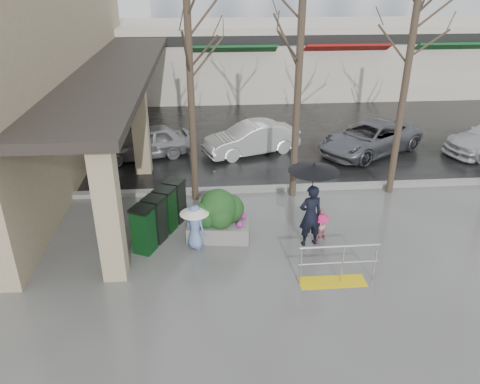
{
  "coord_description": "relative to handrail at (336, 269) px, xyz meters",
  "views": [
    {
      "loc": [
        -1.64,
        -10.18,
        6.81
      ],
      "look_at": [
        -0.73,
        1.27,
        1.3
      ],
      "focal_mm": 35.0,
      "sensor_mm": 36.0,
      "label": 1
    }
  ],
  "objects": [
    {
      "name": "woman",
      "position": [
        -0.27,
        1.76,
        1.05
      ],
      "size": [
        1.32,
        1.32,
        2.39
      ],
      "rotation": [
        0.0,
        0.0,
        3.34
      ],
      "color": "black",
      "rests_on": "ground"
    },
    {
      "name": "canopy_slab",
      "position": [
        -6.16,
        9.2,
        3.25
      ],
      "size": [
        2.8,
        18.0,
        0.25
      ],
      "primitive_type": "cube",
      "color": "#2D2823",
      "rests_on": "pillar_front"
    },
    {
      "name": "handrail",
      "position": [
        0.0,
        0.0,
        0.0
      ],
      "size": [
        1.9,
        0.5,
        1.03
      ],
      "color": "yellow",
      "rests_on": "ground"
    },
    {
      "name": "tree_midwest",
      "position": [
        -0.16,
        4.8,
        4.86
      ],
      "size": [
        3.2,
        3.2,
        7.0
      ],
      "color": "#382B21",
      "rests_on": "ground"
    },
    {
      "name": "car_c",
      "position": [
        3.63,
        8.47,
        0.25
      ],
      "size": [
        4.97,
        4.11,
        1.26
      ],
      "primitive_type": "imported",
      "rotation": [
        0.0,
        0.0,
        -1.03
      ],
      "color": "slate",
      "rests_on": "ground"
    },
    {
      "name": "news_boxes",
      "position": [
        -4.3,
        2.58,
        0.27
      ],
      "size": [
        1.44,
        2.32,
        1.29
      ],
      "rotation": [
        0.0,
        0.0,
        -0.43
      ],
      "color": "#0D3C16",
      "rests_on": "ground"
    },
    {
      "name": "child_blue",
      "position": [
        -3.33,
        1.85,
        0.38
      ],
      "size": [
        0.78,
        0.78,
        1.25
      ],
      "rotation": [
        0.0,
        0.0,
        2.43
      ],
      "color": "#6B86BF",
      "rests_on": "ground"
    },
    {
      "name": "tree_mideast",
      "position": [
        3.14,
        4.8,
        4.48
      ],
      "size": [
        3.2,
        3.2,
        6.5
      ],
      "color": "#382B21",
      "rests_on": "ground"
    },
    {
      "name": "street_asphalt",
      "position": [
        -1.36,
        23.2,
        -0.37
      ],
      "size": [
        120.0,
        36.0,
        0.01
      ],
      "primitive_type": "cube",
      "color": "black",
      "rests_on": "ground"
    },
    {
      "name": "storefront_row",
      "position": [
        0.64,
        19.17,
        1.64
      ],
      "size": [
        34.0,
        6.74,
        4.0
      ],
      "color": "beige",
      "rests_on": "ground"
    },
    {
      "name": "pillar_front",
      "position": [
        -5.26,
        0.7,
        1.37
      ],
      "size": [
        0.55,
        0.55,
        3.5
      ],
      "primitive_type": "cube",
      "color": "tan",
      "rests_on": "ground"
    },
    {
      "name": "pillar_back",
      "position": [
        -5.26,
        7.2,
        1.37
      ],
      "size": [
        0.55,
        0.55,
        3.5
      ],
      "primitive_type": "cube",
      "color": "tan",
      "rests_on": "ground"
    },
    {
      "name": "ground",
      "position": [
        -1.36,
        1.2,
        -0.38
      ],
      "size": [
        120.0,
        120.0,
        0.0
      ],
      "primitive_type": "plane",
      "color": "#51514F",
      "rests_on": "ground"
    },
    {
      "name": "planter",
      "position": [
        -2.69,
        2.28,
        0.33
      ],
      "size": [
        1.78,
        1.06,
        1.48
      ],
      "rotation": [
        0.0,
        0.0,
        -0.12
      ],
      "color": "gray",
      "rests_on": "ground"
    },
    {
      "name": "tree_west",
      "position": [
        -3.36,
        4.8,
        4.71
      ],
      "size": [
        3.2,
        3.2,
        6.8
      ],
      "color": "#382B21",
      "rests_on": "ground"
    },
    {
      "name": "car_a",
      "position": [
        -5.39,
        8.68,
        0.25
      ],
      "size": [
        3.97,
        2.47,
        1.26
      ],
      "primitive_type": "imported",
      "rotation": [
        0.0,
        0.0,
        -1.29
      ],
      "color": "#9F9FA3",
      "rests_on": "ground"
    },
    {
      "name": "curb",
      "position": [
        -1.36,
        5.2,
        -0.3
      ],
      "size": [
        120.0,
        0.3,
        0.15
      ],
      "primitive_type": "cube",
      "color": "gray",
      "rests_on": "ground"
    },
    {
      "name": "car_b",
      "position": [
        -1.13,
        8.77,
        0.25
      ],
      "size": [
        4.05,
        2.55,
        1.26
      ],
      "primitive_type": "imported",
      "rotation": [
        0.0,
        0.0,
        -1.23
      ],
      "color": "white",
      "rests_on": "ground"
    },
    {
      "name": "child_pink",
      "position": [
        0.05,
        1.97,
        0.18
      ],
      "size": [
        0.58,
        0.58,
        0.94
      ],
      "rotation": [
        0.0,
        0.0,
        3.71
      ],
      "color": "pink",
      "rests_on": "ground"
    }
  ]
}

